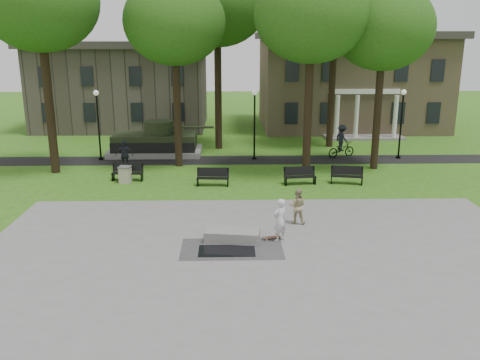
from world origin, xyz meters
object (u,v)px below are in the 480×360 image
object	(u,v)px
concrete_block	(232,235)
trash_bin	(125,174)
skateboarder	(280,220)
friend_watching	(297,206)
cyclist	(341,144)
park_bench_0	(128,172)

from	to	relation	value
concrete_block	trash_bin	bearing A→B (deg)	124.22
skateboarder	friend_watching	bearing A→B (deg)	-153.15
cyclist	park_bench_0	distance (m)	14.92
skateboarder	cyclist	size ratio (longest dim) A/B	0.78
concrete_block	park_bench_0	distance (m)	11.19
park_bench_0	skateboarder	bearing A→B (deg)	-46.01
friend_watching	cyclist	xyz separation A→B (m)	(4.84, 13.21, 0.11)
skateboarder	friend_watching	distance (m)	2.24
skateboarder	trash_bin	distance (m)	12.04
cyclist	park_bench_0	world-z (taller)	cyclist
concrete_block	friend_watching	xyz separation A→B (m)	(2.89, 1.96, 0.58)
skateboarder	friend_watching	size ratio (longest dim) A/B	1.11
cyclist	trash_bin	world-z (taller)	cyclist
skateboarder	concrete_block	bearing A→B (deg)	-39.12
friend_watching	trash_bin	size ratio (longest dim) A/B	1.67
park_bench_0	trash_bin	size ratio (longest dim) A/B	1.90
concrete_block	cyclist	xyz separation A→B (m)	(7.74, 15.16, 0.69)
park_bench_0	concrete_block	bearing A→B (deg)	-53.37
friend_watching	trash_bin	xyz separation A→B (m)	(-8.97, 6.98, -0.34)
cyclist	trash_bin	distance (m)	15.16
cyclist	park_bench_0	xyz separation A→B (m)	(-13.76, -5.74, -0.41)
friend_watching	trash_bin	distance (m)	11.37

